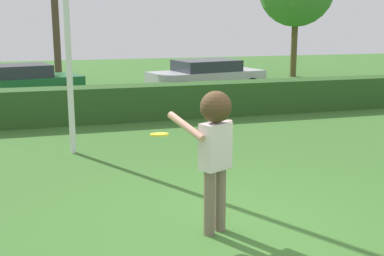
{
  "coord_description": "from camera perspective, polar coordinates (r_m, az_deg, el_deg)",
  "views": [
    {
      "loc": [
        -2.21,
        -5.54,
        2.62
      ],
      "look_at": [
        -0.25,
        1.0,
        1.15
      ],
      "focal_mm": 46.29,
      "sensor_mm": 36.0,
      "label": 1
    }
  ],
  "objects": [
    {
      "name": "parked_car_silver",
      "position": [
        18.28,
        1.67,
        6.08
      ],
      "size": [
        4.46,
        2.55,
        1.25
      ],
      "color": "#B7B7BC",
      "rests_on": "ground"
    },
    {
      "name": "ground_plane",
      "position": [
        6.52,
        4.74,
        -11.61
      ],
      "size": [
        60.0,
        60.0,
        0.0
      ],
      "primitive_type": "plane",
      "color": "#3B6E2B"
    },
    {
      "name": "frisbee",
      "position": [
        6.31,
        -3.79,
        -0.74
      ],
      "size": [
        0.24,
        0.24,
        0.04
      ],
      "color": "yellow"
    },
    {
      "name": "parked_car_green",
      "position": [
        17.2,
        -19.74,
        4.99
      ],
      "size": [
        4.48,
        2.65,
        1.25
      ],
      "color": "#1E6633",
      "rests_on": "ground"
    },
    {
      "name": "person",
      "position": [
        6.06,
        2.65,
        -1.47
      ],
      "size": [
        0.77,
        0.63,
        1.81
      ],
      "color": "#796656",
      "rests_on": "ground"
    },
    {
      "name": "hedge_row",
      "position": [
        13.54,
        -7.06,
        2.91
      ],
      "size": [
        19.2,
        0.9,
        0.94
      ],
      "primitive_type": "cube",
      "color": "#2B5320",
      "rests_on": "ground"
    }
  ]
}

